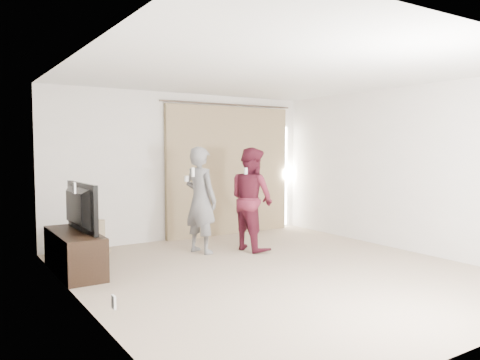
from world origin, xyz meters
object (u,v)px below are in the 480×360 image
(tv_console, at_px, (74,252))
(tv, at_px, (73,208))
(person_man, at_px, (201,200))
(person_woman, at_px, (252,199))

(tv_console, xyz_separation_m, tv, (0.00, 0.00, 0.59))
(tv, height_order, person_man, person_man)
(person_man, distance_m, person_woman, 0.83)
(tv_console, relative_size, person_man, 0.85)
(tv_console, distance_m, person_man, 2.03)
(tv, xyz_separation_m, person_man, (1.94, 0.15, -0.03))
(person_man, bearing_deg, tv, -175.73)
(tv_console, bearing_deg, person_woman, -2.33)
(tv_console, xyz_separation_m, person_woman, (2.73, -0.11, 0.55))
(tv_console, height_order, tv, tv)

